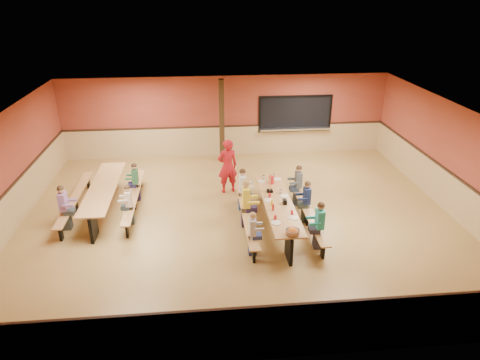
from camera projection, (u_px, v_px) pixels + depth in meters
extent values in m
plane|color=olive|center=(239.00, 218.00, 11.95)|extent=(12.00, 12.00, 0.00)
cube|color=brown|center=(226.00, 117.00, 15.87)|extent=(12.00, 0.04, 3.00)
cube|color=brown|center=(269.00, 290.00, 6.80)|extent=(12.00, 0.04, 3.00)
cube|color=brown|center=(3.00, 178.00, 10.80)|extent=(0.04, 10.00, 3.00)
cube|color=brown|center=(454.00, 160.00, 11.87)|extent=(0.04, 10.00, 3.00)
cube|color=white|center=(239.00, 113.00, 10.72)|extent=(12.00, 10.00, 0.04)
cube|color=black|center=(295.00, 114.00, 16.05)|extent=(2.60, 0.06, 1.20)
cube|color=silver|center=(295.00, 129.00, 16.20)|extent=(2.70, 0.28, 0.06)
cube|color=black|center=(222.00, 121.00, 15.31)|extent=(0.18, 0.18, 3.00)
cube|color=#B37D47|center=(278.00, 202.00, 11.26)|extent=(0.75, 3.60, 0.04)
cube|color=black|center=(289.00, 247.00, 10.00)|extent=(0.08, 0.60, 0.70)
cube|color=black|center=(268.00, 190.00, 12.81)|extent=(0.08, 0.60, 0.70)
cube|color=#B37D47|center=(247.00, 213.00, 11.30)|extent=(0.26, 3.60, 0.04)
cube|color=black|center=(247.00, 221.00, 11.40)|extent=(0.06, 0.18, 0.41)
cube|color=#B37D47|center=(308.00, 210.00, 11.45)|extent=(0.26, 3.60, 0.04)
cube|color=black|center=(307.00, 218.00, 11.54)|extent=(0.06, 0.18, 0.41)
cube|color=#B37D47|center=(103.00, 187.00, 12.10)|extent=(0.75, 3.60, 0.04)
cube|color=black|center=(93.00, 226.00, 10.85)|extent=(0.08, 0.60, 0.70)
cube|color=black|center=(114.00, 177.00, 13.66)|extent=(0.08, 0.60, 0.70)
cube|color=#B37D47|center=(75.00, 197.00, 12.15)|extent=(0.26, 3.60, 0.04)
cube|color=black|center=(76.00, 205.00, 12.24)|extent=(0.06, 0.18, 0.41)
cube|color=#B37D47|center=(134.00, 195.00, 12.30)|extent=(0.26, 3.60, 0.04)
cube|color=black|center=(135.00, 202.00, 12.39)|extent=(0.06, 0.18, 0.41)
imported|color=#B0141D|center=(228.00, 166.00, 13.15)|extent=(0.70, 0.54, 1.72)
cylinder|color=red|center=(271.00, 180.00, 12.24)|extent=(0.16, 0.16, 0.22)
cube|color=black|center=(285.00, 202.00, 11.10)|extent=(0.10, 0.14, 0.13)
cylinder|color=yellow|center=(272.00, 203.00, 11.01)|extent=(0.06, 0.06, 0.17)
cylinder|color=#B2140F|center=(273.00, 207.00, 10.78)|extent=(0.06, 0.06, 0.17)
cube|color=black|center=(270.00, 191.00, 11.77)|extent=(0.16, 0.16, 0.06)
cube|color=#B37D47|center=(270.00, 182.00, 11.65)|extent=(0.02, 0.09, 0.50)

